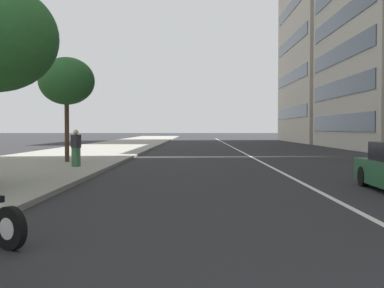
{
  "coord_description": "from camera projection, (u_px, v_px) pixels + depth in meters",
  "views": [
    {
      "loc": [
        -2.71,
        3.5,
        1.8
      ],
      "look_at": [
        10.79,
        3.61,
        1.39
      ],
      "focal_mm": 47.89,
      "sensor_mm": 36.0,
      "label": 1
    }
  ],
  "objects": [
    {
      "name": "street_tree_mid_sidewalk",
      "position": [
        67.0,
        81.0,
        25.34
      ],
      "size": [
        2.76,
        2.76,
        5.18
      ],
      "color": "#473323",
      "rests_on": "sidewalk_right_plaza"
    },
    {
      "name": "lane_centre_stripe",
      "position": [
        244.0,
        153.0,
        37.72
      ],
      "size": [
        110.0,
        0.16,
        0.01
      ],
      "primitive_type": "cube",
      "color": "silver",
      "rests_on": "ground"
    },
    {
      "name": "sidewalk_right_plaza",
      "position": [
        75.0,
        155.0,
        32.81
      ],
      "size": [
        160.0,
        8.04,
        0.15
      ],
      "primitive_type": "cube",
      "color": "gray",
      "rests_on": "ground"
    },
    {
      "name": "pedestrian_on_plaza",
      "position": [
        76.0,
        148.0,
        22.09
      ],
      "size": [
        0.45,
        0.47,
        1.61
      ],
      "rotation": [
        0.0,
        0.0,
        5.61
      ],
      "color": "#3F724C",
      "rests_on": "sidewalk_right_plaza"
    }
  ]
}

